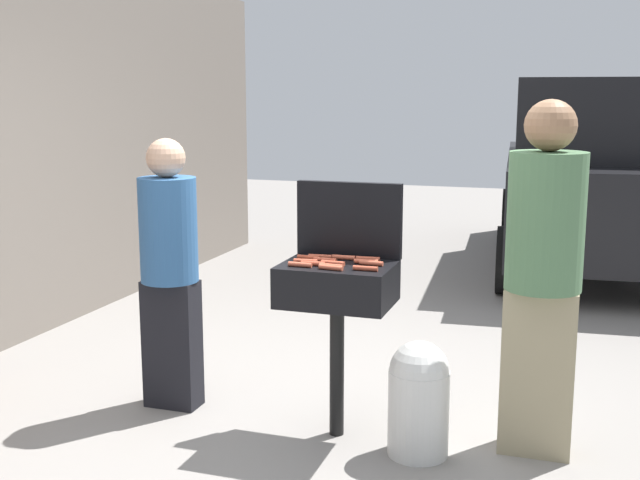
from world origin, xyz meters
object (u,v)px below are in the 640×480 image
hot_dog_2 (366,261)px  hot_dog_8 (371,263)px  person_right (543,267)px  hot_dog_11 (331,266)px  hot_dog_7 (331,268)px  person_left (170,264)px  hot_dog_0 (309,258)px  hot_dog_1 (368,259)px  hot_dog_3 (333,263)px  hot_dog_5 (320,257)px  hot_dog_13 (344,257)px  hot_dog_4 (306,261)px  parked_minivan (598,173)px  hot_dog_9 (365,268)px  propane_tank (419,396)px  hot_dog_10 (325,260)px  bbq_grill (337,291)px  hot_dog_6 (313,263)px  hot_dog_12 (300,265)px

hot_dog_2 → hot_dog_8: 0.05m
person_right → hot_dog_11: bearing=6.4°
hot_dog_7 → person_left: 1.11m
hot_dog_0 → hot_dog_11: same height
hot_dog_2 → hot_dog_1: bearing=96.3°
hot_dog_3 → hot_dog_5: 0.18m
hot_dog_0 → hot_dog_13: 0.19m
hot_dog_4 → parked_minivan: 5.37m
parked_minivan → person_right: bearing=81.7°
person_left → hot_dog_9: bearing=-5.3°
hot_dog_2 → hot_dog_8: bearing=-41.4°
propane_tank → person_left: 1.66m
hot_dog_10 → bbq_grill: bearing=-18.5°
hot_dog_6 → hot_dog_9: (0.30, -0.03, 0.00)m
hot_dog_12 → person_right: person_right is taller
hot_dog_7 → person_left: (-1.08, 0.24, -0.10)m
hot_dog_13 → hot_dog_1: bearing=2.1°
hot_dog_8 → parked_minivan: 5.22m
hot_dog_8 → person_left: size_ratio=0.08×
hot_dog_4 → hot_dog_13: 0.23m
hot_dog_11 → person_left: size_ratio=0.08×
hot_dog_7 → parked_minivan: 5.43m
hot_dog_13 → propane_tank: bearing=-25.3°
hot_dog_1 → hot_dog_10: same height
hot_dog_2 → propane_tank: (0.34, -0.16, -0.66)m
hot_dog_3 → parked_minivan: bearing=74.9°
hot_dog_13 → person_right: person_right is taller
hot_dog_0 → hot_dog_10: bearing=-15.4°
hot_dog_0 → hot_dog_4: bearing=-80.5°
hot_dog_12 → hot_dog_7: bearing=-6.5°
hot_dog_1 → hot_dog_5: bearing=-174.2°
hot_dog_1 → person_right: bearing=-0.2°
hot_dog_12 → person_left: person_left is taller
hot_dog_0 → hot_dog_6: 0.16m
hot_dog_2 → bbq_grill: bearing=-157.9°
hot_dog_1 → hot_dog_9: (0.05, -0.24, 0.00)m
hot_dog_0 → hot_dog_2: size_ratio=1.00×
bbq_grill → hot_dog_4: bearing=-166.8°
hot_dog_2 → hot_dog_3: 0.18m
hot_dog_8 → person_left: 1.25m
bbq_grill → hot_dog_5: size_ratio=7.47×
bbq_grill → hot_dog_2: hot_dog_2 is taller
hot_dog_8 → hot_dog_12: (-0.35, -0.16, 0.00)m
bbq_grill → parked_minivan: size_ratio=0.21×
hot_dog_10 → hot_dog_12: 0.18m
hot_dog_6 → hot_dog_5: bearing=96.7°
bbq_grill → parked_minivan: (1.37, 5.11, 0.20)m
hot_dog_6 → parked_minivan: size_ratio=0.03×
hot_dog_8 → hot_dog_13: size_ratio=1.00×
hot_dog_4 → propane_tank: size_ratio=0.21×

